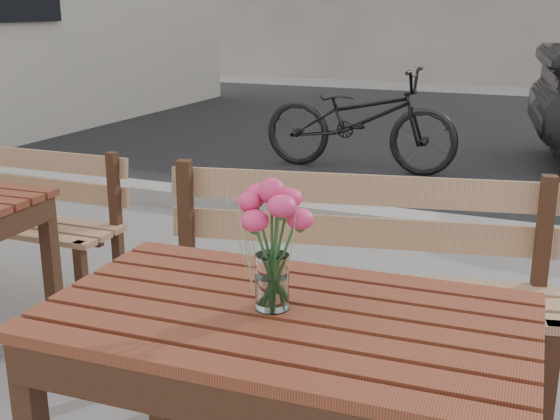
% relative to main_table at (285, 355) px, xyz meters
% --- Properties ---
extents(street, '(30.00, 8.12, 0.12)m').
position_rel_main_table_xyz_m(street, '(0.07, 5.09, -0.59)').
color(street, black).
rests_on(street, ground).
extents(main_table, '(1.24, 0.76, 0.74)m').
position_rel_main_table_xyz_m(main_table, '(0.00, 0.00, 0.00)').
color(main_table, '#602719').
rests_on(main_table, ground).
extents(main_bench, '(1.53, 0.74, 0.92)m').
position_rel_main_table_xyz_m(main_bench, '(-0.09, 0.89, -0.07)').
color(main_bench, '#926A4B').
rests_on(main_bench, ground).
extents(main_vase, '(0.18, 0.18, 0.33)m').
position_rel_main_table_xyz_m(main_vase, '(-0.04, 0.00, 0.33)').
color(main_vase, white).
rests_on(main_vase, main_table).
extents(second_bench, '(1.31, 0.41, 0.81)m').
position_rel_main_table_xyz_m(second_bench, '(-2.03, 1.19, -0.13)').
color(second_bench, '#926A4B').
rests_on(second_bench, ground).
extents(bicycle, '(1.81, 0.66, 0.95)m').
position_rel_main_table_xyz_m(bicycle, '(-1.21, 4.68, -0.15)').
color(bicycle, black).
rests_on(bicycle, ground).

